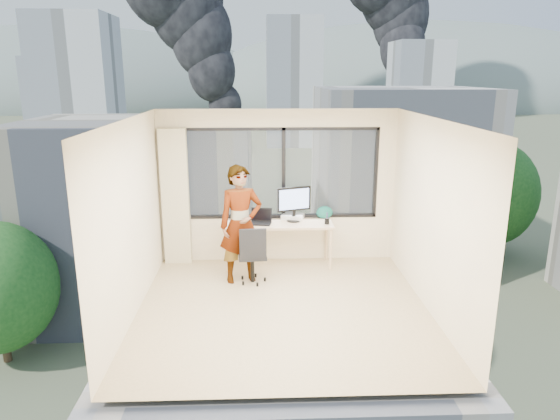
{
  "coord_description": "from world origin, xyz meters",
  "views": [
    {
      "loc": [
        -0.3,
        -6.42,
        3.15
      ],
      "look_at": [
        0.0,
        1.0,
        1.15
      ],
      "focal_mm": 32.47,
      "sensor_mm": 36.0,
      "label": 1
    }
  ],
  "objects_px": {
    "monitor": "(294,204)",
    "laptop": "(260,217)",
    "desk": "(278,244)",
    "person": "(241,224)",
    "handbag": "(325,212)",
    "game_console": "(293,217)",
    "chair": "(252,253)"
  },
  "relations": [
    {
      "from": "chair",
      "to": "person",
      "type": "bearing_deg",
      "value": 151.52
    },
    {
      "from": "game_console",
      "to": "laptop",
      "type": "xyz_separation_m",
      "value": [
        -0.56,
        -0.27,
        0.07
      ]
    },
    {
      "from": "monitor",
      "to": "handbag",
      "type": "xyz_separation_m",
      "value": [
        0.54,
        0.14,
        -0.19
      ]
    },
    {
      "from": "person",
      "to": "monitor",
      "type": "bearing_deg",
      "value": 25.43
    },
    {
      "from": "game_console",
      "to": "monitor",
      "type": "bearing_deg",
      "value": -68.48
    },
    {
      "from": "desk",
      "to": "chair",
      "type": "distance_m",
      "value": 0.83
    },
    {
      "from": "desk",
      "to": "monitor",
      "type": "xyz_separation_m",
      "value": [
        0.26,
        0.1,
        0.67
      ]
    },
    {
      "from": "laptop",
      "to": "person",
      "type": "bearing_deg",
      "value": -107.5
    },
    {
      "from": "monitor",
      "to": "person",
      "type": "bearing_deg",
      "value": -158.68
    },
    {
      "from": "monitor",
      "to": "laptop",
      "type": "xyz_separation_m",
      "value": [
        -0.56,
        -0.15,
        -0.19
      ]
    },
    {
      "from": "monitor",
      "to": "laptop",
      "type": "height_order",
      "value": "monitor"
    },
    {
      "from": "person",
      "to": "laptop",
      "type": "distance_m",
      "value": 0.65
    },
    {
      "from": "game_console",
      "to": "handbag",
      "type": "bearing_deg",
      "value": 19.91
    },
    {
      "from": "handbag",
      "to": "person",
      "type": "bearing_deg",
      "value": -149.0
    },
    {
      "from": "game_console",
      "to": "desk",
      "type": "bearing_deg",
      "value": -119.74
    },
    {
      "from": "desk",
      "to": "chair",
      "type": "height_order",
      "value": "chair"
    },
    {
      "from": "desk",
      "to": "game_console",
      "type": "bearing_deg",
      "value": 41.56
    },
    {
      "from": "person",
      "to": "game_console",
      "type": "height_order",
      "value": "person"
    },
    {
      "from": "desk",
      "to": "handbag",
      "type": "bearing_deg",
      "value": 16.53
    },
    {
      "from": "desk",
      "to": "game_console",
      "type": "xyz_separation_m",
      "value": [
        0.25,
        0.23,
        0.42
      ]
    },
    {
      "from": "monitor",
      "to": "laptop",
      "type": "bearing_deg",
      "value": 175.94
    },
    {
      "from": "person",
      "to": "laptop",
      "type": "xyz_separation_m",
      "value": [
        0.3,
        0.58,
        -0.06
      ]
    },
    {
      "from": "monitor",
      "to": "desk",
      "type": "bearing_deg",
      "value": -177.58
    },
    {
      "from": "desk",
      "to": "handbag",
      "type": "distance_m",
      "value": 0.96
    },
    {
      "from": "desk",
      "to": "laptop",
      "type": "distance_m",
      "value": 0.57
    },
    {
      "from": "person",
      "to": "monitor",
      "type": "distance_m",
      "value": 1.14
    },
    {
      "from": "monitor",
      "to": "laptop",
      "type": "distance_m",
      "value": 0.61
    },
    {
      "from": "desk",
      "to": "laptop",
      "type": "bearing_deg",
      "value": -171.17
    },
    {
      "from": "person",
      "to": "game_console",
      "type": "relative_size",
      "value": 5.33
    },
    {
      "from": "monitor",
      "to": "game_console",
      "type": "relative_size",
      "value": 1.73
    },
    {
      "from": "monitor",
      "to": "game_console",
      "type": "bearing_deg",
      "value": 73.98
    },
    {
      "from": "chair",
      "to": "person",
      "type": "relative_size",
      "value": 0.51
    }
  ]
}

